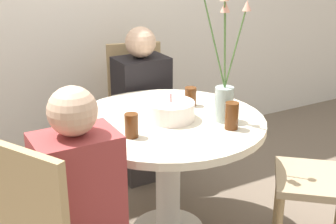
# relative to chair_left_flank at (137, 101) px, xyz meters

# --- Properties ---
(dining_table) EXTENTS (1.03, 1.03, 0.70)m
(dining_table) POSITION_rel_chair_left_flank_xyz_m (-0.22, -0.83, 0.05)
(dining_table) COLOR beige
(dining_table) RESTS_ON ground_plane
(chair_left_flank) EXTENTS (0.49, 0.49, 0.91)m
(chair_left_flank) POSITION_rel_chair_left_flank_xyz_m (0.00, 0.00, 0.00)
(chair_left_flank) COLOR #9E896B
(chair_left_flank) RESTS_ON ground_plane
(chair_far_back) EXTENTS (0.56, 0.56, 0.91)m
(chair_far_back) POSITION_rel_chair_left_flank_xyz_m (0.43, -1.38, 0.00)
(chair_far_back) COLOR #9E896B
(chair_far_back) RESTS_ON ground_plane
(birthday_cake) EXTENTS (0.25, 0.25, 0.14)m
(birthday_cake) POSITION_rel_chair_left_flank_xyz_m (-0.21, -0.84, 0.24)
(birthday_cake) COLOR white
(birthday_cake) RESTS_ON dining_table
(flower_vase) EXTENTS (0.21, 0.21, 0.73)m
(flower_vase) POSITION_rel_chair_left_flank_xyz_m (0.02, -0.99, 0.40)
(flower_vase) COLOR #9EB2AD
(flower_vase) RESTS_ON dining_table
(side_plate) EXTENTS (0.20, 0.20, 0.01)m
(side_plate) POSITION_rel_chair_left_flank_xyz_m (-0.33, -0.62, 0.20)
(side_plate) COLOR white
(side_plate) RESTS_ON dining_table
(drink_glass_0) EXTENTS (0.07, 0.07, 0.12)m
(drink_glass_0) POSITION_rel_chair_left_flank_xyz_m (-0.48, -0.94, 0.25)
(drink_glass_0) COLOR #51280F
(drink_glass_0) RESTS_ON dining_table
(drink_glass_1) EXTENTS (0.07, 0.07, 0.14)m
(drink_glass_1) POSITION_rel_chair_left_flank_xyz_m (-0.01, -1.09, 0.26)
(drink_glass_1) COLOR #51280F
(drink_glass_1) RESTS_ON dining_table
(drink_glass_2) EXTENTS (0.07, 0.07, 0.11)m
(drink_glass_2) POSITION_rel_chair_left_flank_xyz_m (-0.00, -0.70, 0.24)
(drink_glass_2) COLOR #51280F
(drink_glass_2) RESTS_ON dining_table
(person_woman) EXTENTS (0.34, 0.24, 1.07)m
(person_woman) POSITION_rel_chair_left_flank_xyz_m (-0.04, -0.15, -0.01)
(person_woman) COLOR #383333
(person_woman) RESTS_ON ground_plane
(person_boy) EXTENTS (0.34, 0.24, 1.07)m
(person_boy) POSITION_rel_chair_left_flank_xyz_m (-0.83, -1.16, -0.01)
(person_boy) COLOR #383333
(person_boy) RESTS_ON ground_plane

